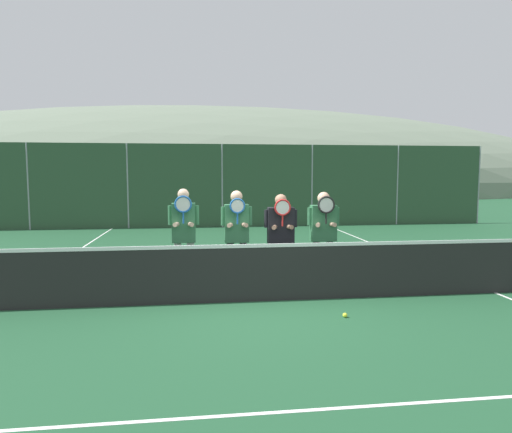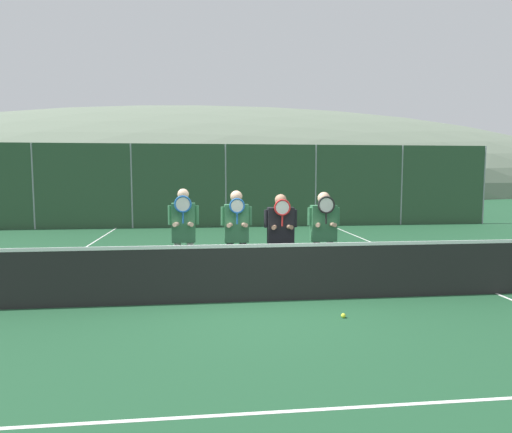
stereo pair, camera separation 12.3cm
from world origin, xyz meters
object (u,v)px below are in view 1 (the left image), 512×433
at_px(player_center_left, 237,231).
at_px(player_rightmost, 323,229).
at_px(car_left_of_center, 200,201).
at_px(car_center, 308,198).
at_px(player_leftmost, 184,231).
at_px(player_center_right, 281,232).
at_px(tennis_ball_on_court, 345,315).
at_px(car_far_left, 84,201).

height_order(player_center_left, player_rightmost, player_center_left).
distance_m(player_rightmost, car_left_of_center, 12.56).
bearing_deg(car_center, player_leftmost, -113.19).
xyz_separation_m(player_center_right, tennis_ball_on_court, (0.62, -1.82, -1.00)).
distance_m(player_center_left, car_center, 13.00).
height_order(car_far_left, tennis_ball_on_court, car_far_left).
relative_size(player_leftmost, car_center, 0.42).
relative_size(player_center_left, car_center, 0.41).
bearing_deg(player_center_right, car_center, 74.07).
relative_size(player_rightmost, car_center, 0.40).
bearing_deg(player_center_right, car_left_of_center, 96.28).
distance_m(player_center_right, car_far_left, 14.16).
distance_m(player_rightmost, car_center, 12.50).
height_order(car_left_of_center, tennis_ball_on_court, car_left_of_center).
xyz_separation_m(player_leftmost, car_center, (5.25, 12.26, -0.11)).
distance_m(player_leftmost, player_rightmost, 2.57).
bearing_deg(car_left_of_center, tennis_ball_on_court, -82.04).
bearing_deg(player_leftmost, player_rightmost, 1.33).
xyz_separation_m(car_left_of_center, tennis_ball_on_court, (2.00, -14.29, -0.83)).
height_order(player_center_left, car_center, car_center).
bearing_deg(tennis_ball_on_court, car_left_of_center, 97.96).
relative_size(player_center_left, player_rightmost, 1.02).
height_order(player_rightmost, car_left_of_center, player_rightmost).
distance_m(player_center_left, tennis_ball_on_court, 2.56).
height_order(player_leftmost, car_far_left, player_leftmost).
height_order(player_leftmost, player_center_left, player_leftmost).
bearing_deg(car_center, car_far_left, 178.23).
bearing_deg(car_far_left, player_center_right, -62.98).
bearing_deg(car_far_left, car_center, -1.77).
distance_m(car_center, tennis_ball_on_court, 14.45).
distance_m(player_rightmost, tennis_ball_on_court, 2.19).
bearing_deg(car_left_of_center, car_far_left, 178.34).
bearing_deg(player_center_left, player_center_right, -3.50).
xyz_separation_m(player_leftmost, player_center_right, (1.74, -0.04, -0.04)).
bearing_deg(player_rightmost, car_far_left, 120.11).
height_order(car_left_of_center, car_center, car_center).
height_order(player_rightmost, tennis_ball_on_court, player_rightmost).
bearing_deg(player_rightmost, car_left_of_center, 100.07).
xyz_separation_m(player_leftmost, car_left_of_center, (0.37, 12.43, -0.21)).
xyz_separation_m(player_center_right, car_center, (3.51, 12.31, -0.07)).
bearing_deg(player_rightmost, tennis_ball_on_court, -95.95).
bearing_deg(car_far_left, player_rightmost, -59.89).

